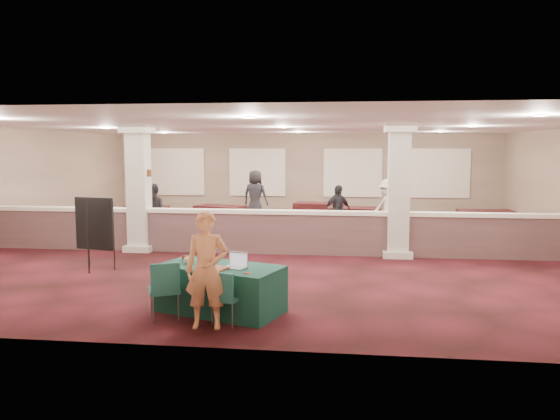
# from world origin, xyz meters

# --- Properties ---
(ground) EXTENTS (16.00, 16.00, 0.00)m
(ground) POSITION_xyz_m (0.00, 0.00, 0.00)
(ground) COLOR #46111A
(ground) RESTS_ON ground
(wall_back) EXTENTS (16.00, 0.04, 3.20)m
(wall_back) POSITION_xyz_m (0.00, 8.00, 1.60)
(wall_back) COLOR #806D58
(wall_back) RESTS_ON ground
(wall_front) EXTENTS (16.00, 0.04, 3.20)m
(wall_front) POSITION_xyz_m (0.00, -8.00, 1.60)
(wall_front) COLOR #806D58
(wall_front) RESTS_ON ground
(wall_left) EXTENTS (0.04, 16.00, 3.20)m
(wall_left) POSITION_xyz_m (-8.00, 0.00, 1.60)
(wall_left) COLOR #806D58
(wall_left) RESTS_ON ground
(ceiling) EXTENTS (16.00, 16.00, 0.02)m
(ceiling) POSITION_xyz_m (0.00, 0.00, 3.20)
(ceiling) COLOR white
(ceiling) RESTS_ON wall_back
(partition_wall) EXTENTS (15.60, 0.28, 1.10)m
(partition_wall) POSITION_xyz_m (0.00, -1.50, 0.57)
(partition_wall) COLOR brown
(partition_wall) RESTS_ON ground
(column_left) EXTENTS (0.72, 0.72, 3.20)m
(column_left) POSITION_xyz_m (-3.50, -1.50, 1.64)
(column_left) COLOR beige
(column_left) RESTS_ON ground
(column_right) EXTENTS (0.72, 0.72, 3.20)m
(column_right) POSITION_xyz_m (3.00, -1.50, 1.64)
(column_right) COLOR beige
(column_right) RESTS_ON ground
(sconce_left) EXTENTS (0.12, 0.12, 0.18)m
(sconce_left) POSITION_xyz_m (-3.78, -1.50, 2.00)
(sconce_left) COLOR brown
(sconce_left) RESTS_ON column_left
(sconce_right) EXTENTS (0.12, 0.12, 0.18)m
(sconce_right) POSITION_xyz_m (-3.22, -1.50, 2.00)
(sconce_right) COLOR brown
(sconce_right) RESTS_ON column_left
(near_table) EXTENTS (2.18, 1.58, 0.76)m
(near_table) POSITION_xyz_m (-0.25, -6.40, 0.38)
(near_table) COLOR #0D332F
(near_table) RESTS_ON ground
(conf_chair_main) EXTENTS (0.50, 0.50, 0.82)m
(conf_chair_main) POSITION_xyz_m (-0.02, -7.08, 0.49)
(conf_chair_main) COLOR #1F5C58
(conf_chair_main) RESTS_ON ground
(conf_chair_side) EXTENTS (0.60, 0.61, 0.91)m
(conf_chair_side) POSITION_xyz_m (-0.98, -6.94, 0.54)
(conf_chair_side) COLOR #1F5C58
(conf_chair_side) RESTS_ON ground
(easel_board) EXTENTS (0.92, 0.53, 1.59)m
(easel_board) POSITION_xyz_m (-3.57, -3.87, 1.01)
(easel_board) COLOR black
(easel_board) RESTS_ON ground
(woman) EXTENTS (0.67, 0.48, 1.73)m
(woman) POSITION_xyz_m (-0.25, -7.20, 0.87)
(woman) COLOR #FFA56E
(woman) RESTS_ON ground
(far_table_front_left) EXTENTS (1.76, 1.24, 0.65)m
(far_table_front_left) POSITION_xyz_m (-5.02, 3.00, 0.32)
(far_table_front_left) COLOR black
(far_table_front_left) RESTS_ON ground
(far_table_front_center) EXTENTS (1.82, 1.06, 0.70)m
(far_table_front_center) POSITION_xyz_m (2.00, 3.00, 0.35)
(far_table_front_center) COLOR black
(far_table_front_center) RESTS_ON ground
(far_table_front_right) EXTENTS (1.64, 0.83, 0.66)m
(far_table_front_right) POSITION_xyz_m (6.12, 3.00, 0.33)
(far_table_front_right) COLOR black
(far_table_front_right) RESTS_ON ground
(far_table_back_left) EXTENTS (1.86, 1.36, 0.68)m
(far_table_back_left) POSITION_xyz_m (-2.50, 3.20, 0.34)
(far_table_back_left) COLOR black
(far_table_back_left) RESTS_ON ground
(far_table_back_center) EXTENTS (1.86, 1.12, 0.71)m
(far_table_back_center) POSITION_xyz_m (0.84, 4.21, 0.36)
(far_table_back_center) COLOR black
(far_table_back_center) RESTS_ON ground
(far_table_back_right) EXTENTS (1.64, 0.90, 0.65)m
(far_table_back_right) POSITION_xyz_m (6.23, 3.20, 0.32)
(far_table_back_right) COLOR black
(far_table_back_right) RESTS_ON ground
(attendee_a) EXTENTS (0.80, 0.48, 1.62)m
(attendee_a) POSITION_xyz_m (-3.73, 0.20, 0.81)
(attendee_a) COLOR black
(attendee_a) RESTS_ON ground
(attendee_b) EXTENTS (1.15, 1.10, 1.71)m
(attendee_b) POSITION_xyz_m (3.00, 1.59, 0.86)
(attendee_b) COLOR #BABAB6
(attendee_b) RESTS_ON ground
(attendee_c) EXTENTS (0.99, 0.83, 1.53)m
(attendee_c) POSITION_xyz_m (1.50, 1.50, 0.77)
(attendee_c) COLOR black
(attendee_c) RESTS_ON ground
(attendee_d) EXTENTS (1.00, 0.68, 1.84)m
(attendee_d) POSITION_xyz_m (-1.49, 4.39, 0.92)
(attendee_d) COLOR black
(attendee_d) RESTS_ON ground
(laptop_base) EXTENTS (0.40, 0.34, 0.02)m
(laptop_base) POSITION_xyz_m (0.03, -6.56, 0.76)
(laptop_base) COLOR silver
(laptop_base) RESTS_ON near_table
(laptop_screen) EXTENTS (0.33, 0.12, 0.23)m
(laptop_screen) POSITION_xyz_m (0.07, -6.44, 0.89)
(laptop_screen) COLOR silver
(laptop_screen) RESTS_ON near_table
(screen_glow) EXTENTS (0.29, 0.11, 0.20)m
(screen_glow) POSITION_xyz_m (0.07, -6.45, 0.87)
(screen_glow) COLOR #AEB7D1
(screen_glow) RESTS_ON near_table
(knitting) EXTENTS (0.49, 0.43, 0.03)m
(knitting) POSITION_xyz_m (-0.28, -6.67, 0.77)
(knitting) COLOR #C4551F
(knitting) RESTS_ON near_table
(yarn_cream) EXTENTS (0.11, 0.11, 0.11)m
(yarn_cream) POSITION_xyz_m (-0.82, -6.31, 0.81)
(yarn_cream) COLOR beige
(yarn_cream) RESTS_ON near_table
(yarn_red) EXTENTS (0.10, 0.10, 0.10)m
(yarn_red) POSITION_xyz_m (-0.91, -6.12, 0.81)
(yarn_red) COLOR #611F13
(yarn_red) RESTS_ON near_table
(yarn_grey) EXTENTS (0.11, 0.11, 0.11)m
(yarn_grey) POSITION_xyz_m (-0.64, -6.13, 0.81)
(yarn_grey) COLOR #4F5054
(yarn_grey) RESTS_ON near_table
(scissors) EXTENTS (0.13, 0.07, 0.01)m
(scissors) POSITION_xyz_m (0.29, -6.90, 0.76)
(scissors) COLOR red
(scissors) RESTS_ON near_table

